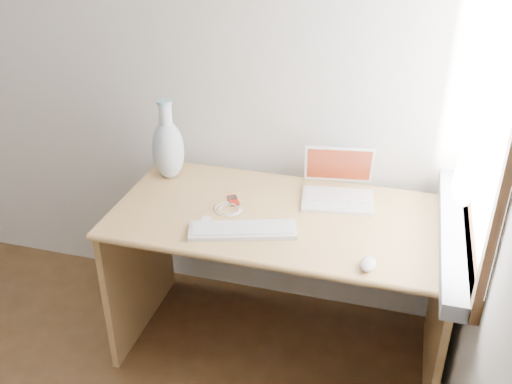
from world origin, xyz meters
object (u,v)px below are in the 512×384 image
(desk, at_px, (285,245))
(external_keyboard, at_px, (243,230))
(laptop, at_px, (339,188))
(vase, at_px, (168,148))

(desk, height_order, external_keyboard, external_keyboard)
(desk, distance_m, laptop, 0.35)
(desk, relative_size, laptop, 4.22)
(laptop, bearing_deg, desk, -158.06)
(laptop, height_order, external_keyboard, laptop)
(external_keyboard, xyz_separation_m, vase, (-0.45, 0.35, 0.14))
(external_keyboard, distance_m, vase, 0.59)
(desk, xyz_separation_m, external_keyboard, (-0.11, -0.25, 0.22))
(desk, xyz_separation_m, laptop, (0.20, 0.12, 0.25))
(laptop, bearing_deg, vase, 173.02)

